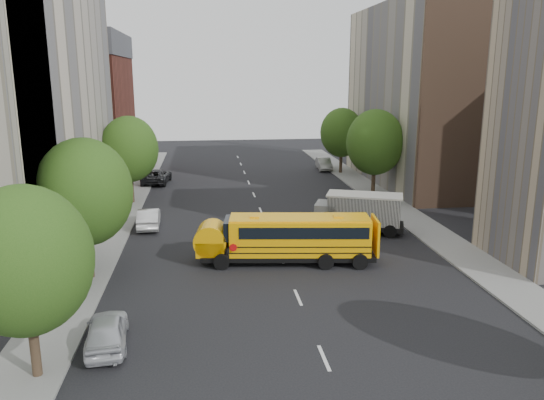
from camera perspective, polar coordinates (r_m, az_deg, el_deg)
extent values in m
plane|color=black|center=(34.97, 0.52, -5.20)|extent=(120.00, 120.00, 0.00)
cube|color=slate|center=(40.04, -17.06, -3.30)|extent=(3.00, 80.00, 0.12)
cube|color=slate|center=(42.56, 15.12, -2.20)|extent=(3.00, 80.00, 0.12)
cube|color=silver|center=(44.49, -1.23, -1.13)|extent=(0.15, 64.00, 0.01)
cube|color=beige|center=(41.13, -26.89, 10.37)|extent=(10.00, 26.00, 20.00)
cube|color=maroon|center=(62.49, -19.94, 8.31)|extent=(10.00, 15.00, 13.00)
cube|color=#C4B899|center=(57.48, 16.07, 10.71)|extent=(10.00, 22.00, 18.00)
cube|color=brown|center=(47.57, 21.31, 9.89)|extent=(10.10, 0.30, 18.00)
cylinder|color=yellow|center=(69.29, 21.82, 17.71)|extent=(1.00, 1.00, 35.00)
cylinder|color=#38281C|center=(22.19, -24.18, -14.02)|extent=(0.36, 0.36, 2.70)
ellipsoid|color=#244C14|center=(20.95, -25.04, -5.93)|extent=(4.80, 4.80, 5.52)
cylinder|color=#38281C|center=(31.10, -19.02, -5.54)|extent=(0.36, 0.36, 2.88)
ellipsoid|color=#244C14|center=(30.20, -19.52, 0.80)|extent=(5.12, 5.12, 5.89)
cylinder|color=#38281C|center=(48.28, -14.85, 1.28)|extent=(0.36, 0.36, 2.81)
ellipsoid|color=#244C14|center=(47.71, -15.10, 5.31)|extent=(4.99, 4.99, 5.74)
cylinder|color=#38281C|center=(50.28, 10.84, 2.04)|extent=(0.36, 0.36, 2.95)
ellipsoid|color=#244C14|center=(49.72, 11.02, 6.12)|extent=(5.25, 5.25, 6.04)
cylinder|color=#38281C|center=(61.63, 7.41, 4.12)|extent=(0.36, 0.36, 2.74)
ellipsoid|color=#244C14|center=(61.19, 7.50, 7.21)|extent=(4.86, 4.86, 5.59)
cube|color=black|center=(32.28, 1.70, -5.85)|extent=(10.55, 3.61, 0.28)
cube|color=#FFAD05|center=(31.94, 2.87, -3.81)|extent=(8.53, 3.31, 2.12)
cube|color=#FFAD05|center=(32.24, -5.89, -4.90)|extent=(1.91, 2.31, 0.92)
cube|color=black|center=(31.84, -4.20, -3.02)|extent=(0.72, 2.16, 1.11)
cube|color=#FFAD05|center=(31.64, 2.90, -1.94)|extent=(8.51, 3.13, 0.13)
cube|color=black|center=(31.82, 3.22, -3.01)|extent=(7.81, 3.27, 0.69)
cube|color=black|center=(32.16, 2.86, -5.07)|extent=(8.54, 3.37, 0.06)
cube|color=black|center=(32.05, 2.87, -4.44)|extent=(8.54, 3.37, 0.06)
cube|color=#FFAD05|center=(32.44, 10.32, -3.74)|extent=(0.42, 2.31, 2.12)
cube|color=#FFAD05|center=(31.58, -1.63, -1.78)|extent=(0.62, 0.62, 0.09)
cube|color=#FFAD05|center=(31.80, 6.72, -1.76)|extent=(0.62, 0.62, 0.09)
cylinder|color=#FFAD05|center=(32.10, -5.91, -4.12)|extent=(2.19, 2.35, 1.94)
cylinder|color=red|center=(30.86, -3.73, -5.07)|extent=(0.46, 0.09, 0.46)
cylinder|color=black|center=(31.30, -4.88, -6.61)|extent=(0.95, 0.39, 0.92)
cylinder|color=black|center=(33.47, -4.57, -5.27)|extent=(0.95, 0.39, 0.92)
cylinder|color=black|center=(31.35, 5.51, -6.59)|extent=(0.95, 0.39, 0.92)
cylinder|color=black|center=(33.52, 5.12, -5.25)|extent=(0.95, 0.39, 0.92)
cylinder|color=black|center=(31.59, 8.86, -6.54)|extent=(0.95, 0.39, 0.92)
cylinder|color=black|center=(33.74, 8.26, -5.21)|extent=(0.95, 0.39, 0.92)
cube|color=black|center=(38.90, 9.08, -2.59)|extent=(6.97, 4.39, 0.33)
cube|color=silver|center=(38.57, 9.96, -0.99)|extent=(5.48, 3.75, 1.98)
cube|color=silver|center=(38.92, 5.57, -1.22)|extent=(2.18, 2.50, 1.32)
cube|color=silver|center=(38.33, 10.02, 0.53)|extent=(5.73, 3.93, 0.13)
cylinder|color=black|center=(38.11, 5.31, -2.96)|extent=(0.96, 0.58, 0.93)
cylinder|color=black|center=(40.21, 5.76, -2.10)|extent=(0.96, 0.58, 0.93)
cylinder|color=black|center=(37.85, 9.28, -3.19)|extent=(0.96, 0.58, 0.93)
cylinder|color=black|center=(39.97, 9.52, -2.31)|extent=(0.96, 0.58, 0.93)
cylinder|color=black|center=(37.78, 12.96, -3.39)|extent=(0.96, 0.58, 0.93)
cylinder|color=black|center=(39.90, 12.99, -2.50)|extent=(0.96, 0.58, 0.93)
imported|color=silver|center=(23.78, -17.35, -13.28)|extent=(2.06, 4.26, 1.40)
imported|color=silver|center=(40.51, -13.11, -1.89)|extent=(1.70, 4.45, 1.45)
imported|color=black|center=(56.85, -12.30, 2.52)|extent=(3.06, 5.68, 1.51)
imported|color=#969792|center=(63.88, 5.59, 3.90)|extent=(1.80, 4.45, 1.44)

